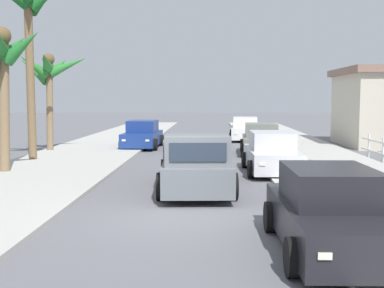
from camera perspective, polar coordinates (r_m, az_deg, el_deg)
The scene contains 13 objects.
ground_plane at distance 11.74m, azimuth -1.63°, elevation -8.40°, with size 160.00×160.00×0.00m, color slate.
sidewalk_left at distance 24.31m, azimuth -12.45°, elevation -1.19°, with size 5.10×60.00×0.12m, color #B2AFA8.
sidewalk_right at distance 23.98m, azimuth 13.18°, elevation -1.30°, with size 5.10×60.00×0.12m, color #B2AFA8.
curb_left at distance 24.05m, azimuth -9.80°, elevation -1.24°, with size 0.16×60.00×0.10m, color silver.
curb_right at distance 23.79m, azimuth 10.46°, elevation -1.32°, with size 0.16×60.00×0.10m, color silver.
pickup_truck at distance 14.65m, azimuth 0.46°, elevation -2.51°, with size 2.42×5.30×1.80m.
car_left_near at distance 18.52m, azimuth 9.30°, elevation -1.14°, with size 2.07×4.28×1.54m.
car_right_near at distance 32.32m, azimuth 6.21°, elevation 1.68°, with size 2.20×4.33×1.54m.
car_left_mid at distance 24.56m, azimuth 8.04°, elevation 0.48°, with size 2.19×4.33×1.54m.
car_right_mid at distance 9.32m, azimuth 15.79°, elevation -7.74°, with size 2.07×4.28×1.54m.
car_left_far at distance 27.47m, azimuth -5.80°, elevation 1.02°, with size 2.13×4.30×1.54m.
palm_tree_right_fore at distance 22.78m, azimuth -18.79°, elevation 14.56°, with size 3.49×3.66×7.90m.
palm_tree_left_back at distance 26.38m, azimuth -16.42°, elevation 8.12°, with size 4.10×3.40×5.13m.
Camera 1 is at (0.75, -11.37, 2.80)m, focal length 45.70 mm.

